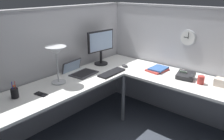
% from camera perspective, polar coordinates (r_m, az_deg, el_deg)
% --- Properties ---
extents(ground_plane, '(6.80, 6.80, 0.00)m').
position_cam_1_polar(ground_plane, '(3.15, 3.28, -14.67)').
color(ground_plane, '#383D47').
extents(cubicle_wall_back, '(2.57, 0.12, 1.58)m').
position_cam_1_polar(cubicle_wall_back, '(3.13, -13.41, 0.80)').
color(cubicle_wall_back, '#B2B2B7').
rests_on(cubicle_wall_back, ground).
extents(cubicle_wall_right, '(0.12, 2.37, 1.58)m').
position_cam_1_polar(cubicle_wall_right, '(3.37, 16.17, 1.95)').
color(cubicle_wall_right, '#B2B2B7').
rests_on(cubicle_wall_right, ground).
extents(desk, '(2.35, 2.15, 0.73)m').
position_cam_1_polar(desk, '(2.71, 2.47, -5.35)').
color(desk, white).
rests_on(desk, ground).
extents(monitor, '(0.46, 0.20, 0.50)m').
position_cam_1_polar(monitor, '(3.28, -2.85, 6.39)').
color(monitor, black).
rests_on(monitor, desk).
extents(laptop, '(0.38, 0.41, 0.22)m').
position_cam_1_polar(laptop, '(3.03, -8.47, -0.25)').
color(laptop, '#38383D').
rests_on(laptop, desk).
extents(keyboard, '(0.44, 0.16, 0.02)m').
position_cam_1_polar(keyboard, '(2.98, -0.05, -0.69)').
color(keyboard, black).
rests_on(keyboard, desk).
extents(computer_mouse, '(0.06, 0.10, 0.03)m').
position_cam_1_polar(computer_mouse, '(3.22, 3.25, 1.04)').
color(computer_mouse, '#232326').
rests_on(computer_mouse, desk).
extents(desk_lamp_dome, '(0.24, 0.24, 0.44)m').
position_cam_1_polar(desk_lamp_dome, '(2.64, -13.95, 4.10)').
color(desk_lamp_dome, '#B7BABF').
rests_on(desk_lamp_dome, desk).
extents(pen_cup, '(0.08, 0.08, 0.18)m').
position_cam_1_polar(pen_cup, '(2.52, -23.45, -5.37)').
color(pen_cup, black).
rests_on(pen_cup, desk).
extents(cell_phone, '(0.09, 0.15, 0.01)m').
position_cam_1_polar(cell_phone, '(2.51, -17.59, -5.87)').
color(cell_phone, black).
rests_on(cell_phone, desk).
extents(office_phone, '(0.22, 0.23, 0.11)m').
position_cam_1_polar(office_phone, '(2.94, 18.25, -1.45)').
color(office_phone, '#232326').
rests_on(office_phone, desk).
extents(book_stack, '(0.31, 0.25, 0.04)m').
position_cam_1_polar(book_stack, '(3.14, 11.52, 0.20)').
color(book_stack, '#BF3F38').
rests_on(book_stack, desk).
extents(coffee_mug, '(0.08, 0.08, 0.10)m').
position_cam_1_polar(coffee_mug, '(2.84, 21.62, -2.35)').
color(coffee_mug, '#B2332D').
rests_on(coffee_mug, desk).
extents(tissue_box, '(0.12, 0.12, 0.09)m').
position_cam_1_polar(tissue_box, '(2.88, 25.75, -2.77)').
color(tissue_box, beige).
rests_on(tissue_box, desk).
extents(wall_clock, '(0.04, 0.22, 0.22)m').
position_cam_1_polar(wall_clock, '(3.18, 18.70, 7.70)').
color(wall_clock, '#B7BABF').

